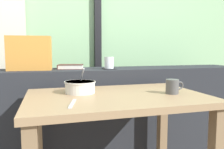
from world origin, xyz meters
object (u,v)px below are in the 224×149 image
breakfast_table (117,114)px  ceramic_mug (173,87)px  fork_utensil (72,104)px  closed_book (71,67)px  throw_pillow (30,53)px  juice_glass (109,63)px  coaster_square (109,69)px  soup_bowl (80,87)px

breakfast_table → ceramic_mug: 0.37m
breakfast_table → fork_utensil: bearing=-148.5°
closed_book → throw_pillow: (-0.31, -0.04, 0.11)m
juice_glass → ceramic_mug: bearing=-69.3°
breakfast_table → ceramic_mug: size_ratio=8.99×
closed_book → fork_utensil: 0.83m
fork_utensil → ceramic_mug: size_ratio=1.50×
coaster_square → closed_book: (-0.30, 0.12, 0.02)m
throw_pillow → juice_glass: bearing=-6.9°
throw_pillow → ceramic_mug: 1.09m
breakfast_table → fork_utensil: fork_utensil is taller
coaster_square → closed_book: size_ratio=0.44×
coaster_square → closed_book: 0.32m
soup_bowl → ceramic_mug: bearing=-18.1°
breakfast_table → throw_pillow: throw_pillow is taller
ceramic_mug → breakfast_table: bearing=169.3°
juice_glass → ceramic_mug: 0.65m
throw_pillow → breakfast_table: bearing=-50.2°
soup_bowl → ceramic_mug: (0.52, -0.17, 0.01)m
closed_book → soup_bowl: soup_bowl is taller
juice_glass → fork_utensil: 0.81m
fork_utensil → ceramic_mug: bearing=24.1°
juice_glass → closed_book: 0.32m
breakfast_table → closed_book: size_ratio=4.45×
breakfast_table → fork_utensil: size_ratio=5.98×
juice_glass → fork_utensil: size_ratio=0.56×
fork_utensil → ceramic_mug: (0.60, 0.10, 0.04)m
coaster_square → breakfast_table: bearing=-100.6°
breakfast_table → soup_bowl: size_ratio=5.46×
breakfast_table → coaster_square: bearing=79.4°
fork_utensil → closed_book: bearing=99.0°
coaster_square → fork_utensil: coaster_square is taller
coaster_square → soup_bowl: 0.53m
coaster_square → soup_bowl: bearing=-124.7°
coaster_square → throw_pillow: (-0.61, 0.07, 0.13)m
breakfast_table → soup_bowl: 0.27m
breakfast_table → soup_bowl: bearing=150.9°
juice_glass → closed_book: juice_glass is taller
closed_book → fork_utensil: (-0.07, -0.82, -0.12)m
breakfast_table → fork_utensil: (-0.27, -0.17, 0.12)m
throw_pillow → fork_utensil: size_ratio=1.88×
coaster_square → closed_book: closed_book is taller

